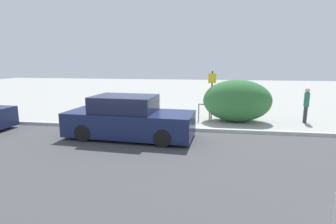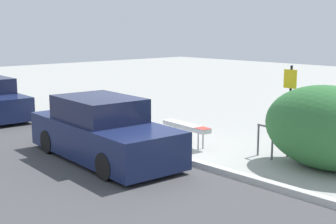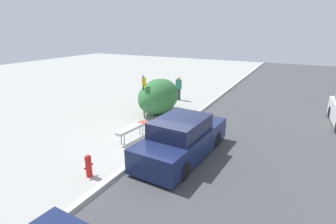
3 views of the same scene
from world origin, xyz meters
name	(u,v)px [view 1 (image 1 of 3)]	position (x,y,z in m)	size (l,w,h in m)	color
ground_plane	(150,129)	(0.00, 0.00, 0.00)	(60.00, 60.00, 0.00)	#9E9E99
road_strip	(99,188)	(0.00, -5.15, 0.00)	(60.00, 10.00, 0.01)	#424244
curb	(150,128)	(0.00, 0.00, 0.07)	(60.00, 0.20, 0.13)	#B7B7B2
bench	(154,111)	(-0.09, 1.24, 0.52)	(1.77, 0.48, 0.60)	gray
bike_rack	(204,111)	(2.16, 1.77, 0.50)	(0.55, 0.15, 0.83)	#515156
sign_post	(212,91)	(2.49, 2.27, 1.38)	(0.36, 0.08, 2.30)	black
fire_hydrant	(86,113)	(-3.18, 0.81, 0.41)	(0.36, 0.22, 0.77)	red
shrub_hedge	(237,101)	(3.65, 2.02, 0.97)	(3.09, 1.91, 1.93)	#337038
pedestrian	(306,104)	(6.71, 2.24, 0.85)	(0.28, 0.40, 1.59)	#333338
parked_car_near	(129,119)	(-0.49, -1.27, 0.69)	(4.68, 2.05, 1.54)	black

